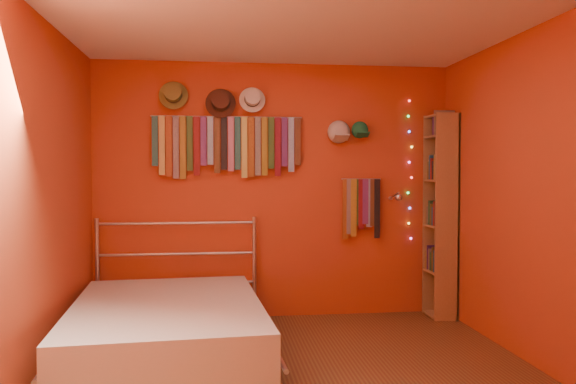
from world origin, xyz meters
name	(u,v)px	position (x,y,z in m)	size (l,w,h in m)	color
ground	(301,381)	(0.00, 0.00, 0.00)	(3.50, 3.50, 0.00)	brown
back_wall	(275,191)	(0.00, 1.75, 1.25)	(3.50, 0.02, 2.50)	#A2221A
right_wall	(542,198)	(1.75, 0.00, 1.25)	(0.02, 3.50, 2.50)	#A2221A
left_wall	(31,201)	(-1.75, 0.00, 1.25)	(0.02, 3.50, 2.50)	#A2221A
ceiling	(301,13)	(0.00, 0.00, 2.50)	(3.50, 3.50, 0.02)	white
tie_rack	(227,143)	(-0.47, 1.69, 1.71)	(1.45, 0.03, 0.60)	#B4B4B9
small_tie_rack	(361,205)	(0.85, 1.68, 1.11)	(0.40, 0.03, 0.60)	#B4B4B9
fedora_olive	(173,94)	(-0.98, 1.66, 2.17)	(0.27, 0.15, 0.27)	olive
fedora_brown	(221,102)	(-0.53, 1.65, 2.10)	(0.29, 0.16, 0.29)	#3F2116
fedora_white	(252,99)	(-0.23, 1.66, 2.14)	(0.25, 0.14, 0.25)	silver
cap_white	(339,132)	(0.63, 1.70, 1.83)	(0.20, 0.25, 0.20)	beige
cap_green	(360,130)	(0.84, 1.70, 1.85)	(0.17, 0.22, 0.17)	#176B42
fairy_lights	(410,170)	(1.36, 1.71, 1.46)	(0.06, 0.02, 1.41)	#FF3333
reading_lamp	(397,197)	(1.17, 1.51, 1.19)	(0.07, 0.31, 0.09)	#B4B4B9
bookshelf	(444,214)	(1.66, 1.53, 1.02)	(0.25, 0.34, 2.00)	olive
bed	(168,328)	(-0.95, 0.61, 0.23)	(1.64, 2.11, 1.00)	#B4B4B9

